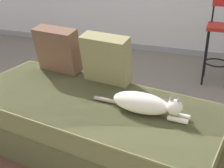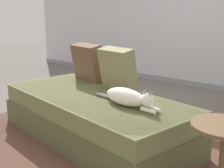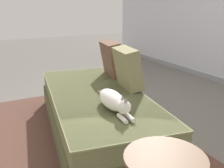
{
  "view_description": "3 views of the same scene",
  "coord_description": "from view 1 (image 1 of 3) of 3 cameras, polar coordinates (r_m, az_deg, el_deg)",
  "views": [
    {
      "loc": [
        0.89,
        -2.36,
        1.57
      ],
      "look_at": [
        0.15,
        -0.3,
        0.56
      ],
      "focal_mm": 50.0,
      "sensor_mm": 36.0,
      "label": 1
    },
    {
      "loc": [
        2.0,
        -2.51,
        1.26
      ],
      "look_at": [
        0.15,
        -0.3,
        0.56
      ],
      "focal_mm": 50.0,
      "sensor_mm": 36.0,
      "label": 2
    },
    {
      "loc": [
        2.28,
        -1.42,
        1.31
      ],
      "look_at": [
        0.15,
        -0.3,
        0.56
      ],
      "focal_mm": 42.0,
      "sensor_mm": 36.0,
      "label": 3
    }
  ],
  "objects": [
    {
      "name": "ground_plane",
      "position": [
        2.97,
        -0.79,
        -7.1
      ],
      "size": [
        16.0,
        16.0,
        0.0
      ],
      "primitive_type": "plane",
      "color": "#66605B",
      "rests_on": "ground"
    },
    {
      "name": "wall_baseboard_trim",
      "position": [
        4.88,
        8.26,
        6.39
      ],
      "size": [
        8.0,
        0.02,
        0.09
      ],
      "primitive_type": "cube",
      "color": "gray",
      "rests_on": "ground"
    },
    {
      "name": "cat",
      "position": [
        2.23,
        6.03,
        -3.59
      ],
      "size": [
        0.74,
        0.21,
        0.19
      ],
      "color": "white",
      "rests_on": "couch"
    },
    {
      "name": "throw_pillow_middle",
      "position": [
        2.64,
        -1.04,
        4.58
      ],
      "size": [
        0.44,
        0.28,
        0.43
      ],
      "color": "#847F56",
      "rests_on": "couch"
    },
    {
      "name": "couch",
      "position": [
        2.54,
        -3.98,
        -7.31
      ],
      "size": [
        2.18,
        1.23,
        0.44
      ],
      "color": "brown",
      "rests_on": "ground"
    },
    {
      "name": "bar_stool_near_window",
      "position": [
        3.83,
        19.22,
        8.23
      ],
      "size": [
        0.32,
        0.32,
        0.98
      ],
      "color": "black",
      "rests_on": "ground"
    },
    {
      "name": "throw_pillow_corner",
      "position": [
        2.92,
        -9.88,
        6.17
      ],
      "size": [
        0.44,
        0.28,
        0.43
      ],
      "color": "brown",
      "rests_on": "couch"
    }
  ]
}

